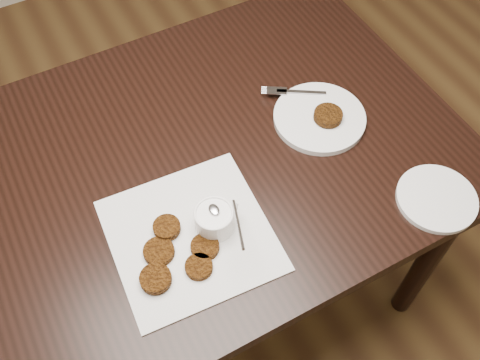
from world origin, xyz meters
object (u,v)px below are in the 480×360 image
(napkin, at_px, (190,235))
(sauce_ramekin, at_px, (214,212))
(table, at_px, (186,244))
(plate_empty, at_px, (437,198))
(plate_with_patty, at_px, (320,115))

(napkin, relative_size, sauce_ramekin, 2.78)
(table, relative_size, plate_empty, 7.77)
(table, bearing_deg, napkin, -102.49)
(napkin, bearing_deg, sauce_ramekin, -6.46)
(napkin, xyz_separation_m, plate_empty, (0.51, -0.17, 0.00))
(sauce_ramekin, bearing_deg, plate_with_patty, 22.20)
(napkin, height_order, plate_with_patty, plate_with_patty)
(plate_with_patty, bearing_deg, table, 173.51)
(plate_with_patty, bearing_deg, plate_empty, -72.55)
(table, xyz_separation_m, plate_with_patty, (0.37, -0.04, 0.39))
(table, bearing_deg, plate_with_patty, -6.49)
(napkin, distance_m, plate_with_patty, 0.43)
(sauce_ramekin, height_order, plate_empty, sauce_ramekin)
(table, distance_m, sauce_ramekin, 0.48)
(table, distance_m, plate_empty, 0.70)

